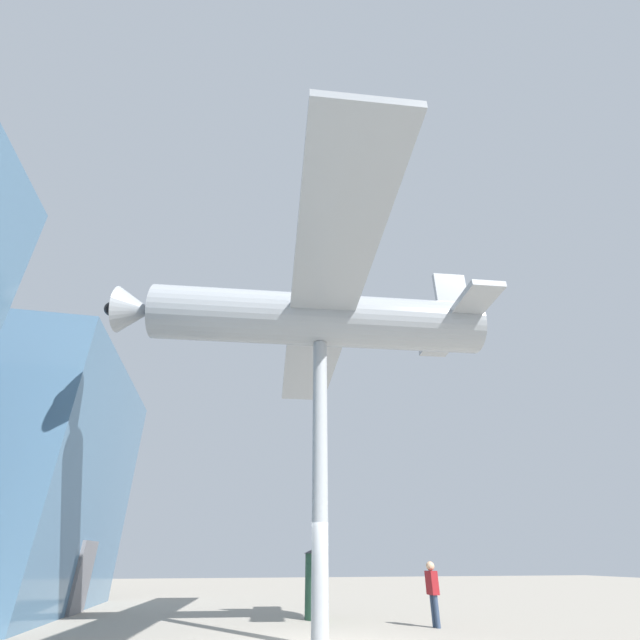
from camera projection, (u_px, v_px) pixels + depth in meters
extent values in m
cube|color=slate|center=(83.00, 576.00, 15.61)|extent=(1.80, 0.12, 2.30)
cylinder|color=#999EA3|center=(320.00, 471.00, 11.27)|extent=(0.41, 0.41, 7.47)
cylinder|color=#93999E|center=(320.00, 320.00, 13.49)|extent=(2.57, 10.32, 1.66)
cube|color=#93999E|center=(320.00, 320.00, 13.49)|extent=(15.09, 3.30, 0.18)
cube|color=#93999E|center=(456.00, 324.00, 13.98)|extent=(4.86, 1.43, 0.18)
cube|color=#93999E|center=(452.00, 298.00, 14.46)|extent=(0.28, 1.11, 1.89)
cone|color=#93999E|center=(136.00, 310.00, 12.97)|extent=(1.50, 1.17, 1.41)
sphere|color=black|center=(112.00, 309.00, 12.90)|extent=(0.44, 0.44, 0.44)
cylinder|color=#2D3D56|center=(437.00, 611.00, 12.22)|extent=(0.14, 0.14, 0.79)
cylinder|color=#2D3D56|center=(434.00, 611.00, 12.37)|extent=(0.14, 0.14, 0.79)
cube|color=maroon|center=(432.00, 583.00, 12.64)|extent=(0.42, 0.25, 0.61)
sphere|color=tan|center=(430.00, 566.00, 12.85)|extent=(0.25, 0.25, 0.25)
cylinder|color=#234733|center=(316.00, 586.00, 14.15)|extent=(0.76, 0.76, 1.87)
cone|color=#2D2D33|center=(317.00, 550.00, 14.65)|extent=(0.87, 0.87, 0.19)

